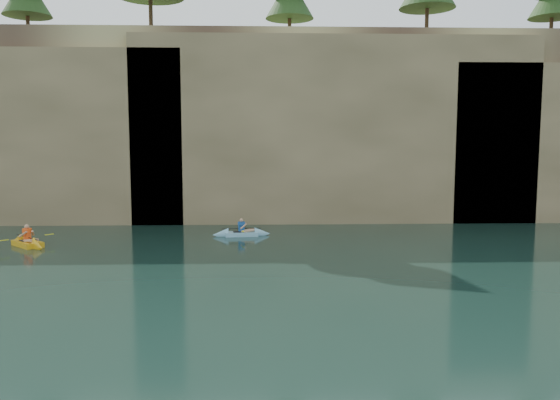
{
  "coord_description": "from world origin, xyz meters",
  "views": [
    {
      "loc": [
        -2.45,
        -10.35,
        4.88
      ],
      "look_at": [
        -1.84,
        7.08,
        3.0
      ],
      "focal_mm": 35.0,
      "sensor_mm": 36.0,
      "label": 1
    }
  ],
  "objects": [
    {
      "name": "sea_cave_center",
      "position": [
        -4.0,
        21.95,
        1.6
      ],
      "size": [
        3.5,
        1.0,
        3.2
      ],
      "primitive_type": "cube",
      "color": "black",
      "rests_on": "ground"
    },
    {
      "name": "cliff_slab_center",
      "position": [
        2.0,
        22.6,
        5.7
      ],
      "size": [
        24.0,
        2.4,
        11.4
      ],
      "primitive_type": "cube",
      "color": "#947F5A",
      "rests_on": "ground"
    },
    {
      "name": "kayaker_yellow",
      "position": [
        -13.37,
        15.16,
        0.16
      ],
      "size": [
        2.77,
        2.74,
        1.28
      ],
      "rotation": [
        0.0,
        0.0,
        -0.77
      ],
      "color": "gold",
      "rests_on": "ground"
    },
    {
      "name": "kayaker_ltblue_mid",
      "position": [
        -3.47,
        17.58,
        0.14
      ],
      "size": [
        3.05,
        2.25,
        1.14
      ],
      "rotation": [
        0.0,
        0.0,
        0.11
      ],
      "color": "#80B9D6",
      "rests_on": "ground"
    },
    {
      "name": "ground",
      "position": [
        0.0,
        0.0,
        0.0
      ],
      "size": [
        160.0,
        160.0,
        0.0
      ],
      "primitive_type": "plane",
      "color": "black",
      "rests_on": "ground"
    },
    {
      "name": "cliff",
      "position": [
        0.0,
        30.0,
        6.0
      ],
      "size": [
        70.0,
        16.0,
        12.0
      ],
      "primitive_type": "cube",
      "color": "tan",
      "rests_on": "ground"
    },
    {
      "name": "sea_cave_east",
      "position": [
        10.0,
        21.95,
        2.25
      ],
      "size": [
        5.0,
        1.0,
        4.5
      ],
      "primitive_type": "cube",
      "color": "black",
      "rests_on": "ground"
    }
  ]
}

